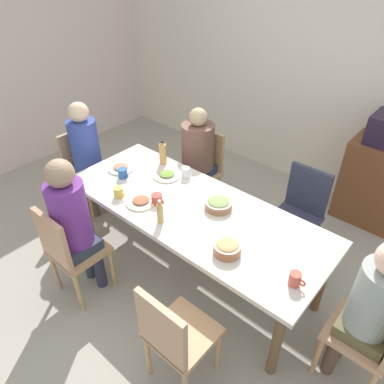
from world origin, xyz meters
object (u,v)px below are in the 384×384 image
(chair_2, at_px, (174,335))
(chair_4, at_px, (69,249))
(person_5, at_px, (86,150))
(plate_0, at_px, (121,168))
(cup_2, at_px, (123,173))
(chair_1, at_px, (377,335))
(bowl_0, at_px, (219,204))
(chair_0, at_px, (202,167))
(bottle_1, at_px, (160,212))
(plate_1, at_px, (167,175))
(cup_1, at_px, (295,279))
(side_cabinet, at_px, (378,184))
(person_4, at_px, (72,219))
(cup_4, at_px, (186,172))
(chair_5, at_px, (85,167))
(person_1, at_px, (372,305))
(person_0, at_px, (197,152))
(bottle_0, at_px, (163,153))
(cup_0, at_px, (157,199))
(dining_table, at_px, (192,214))
(cup_3, at_px, (119,192))
(chair_3, at_px, (300,210))
(bowl_1, at_px, (227,248))

(chair_2, relative_size, chair_4, 1.00)
(person_5, distance_m, plate_0, 0.55)
(cup_2, bearing_deg, chair_2, -29.41)
(chair_1, distance_m, bowl_0, 1.39)
(chair_0, xyz_separation_m, plate_0, (-0.32, -0.83, 0.24))
(person_5, bearing_deg, bottle_1, -12.19)
(plate_1, xyz_separation_m, cup_1, (1.48, -0.37, 0.03))
(chair_2, xyz_separation_m, bottle_1, (-0.63, 0.53, 0.32))
(bottle_1, bearing_deg, side_cabinet, 64.42)
(bottle_1, bearing_deg, person_4, -138.95)
(chair_4, distance_m, cup_4, 1.19)
(chair_1, distance_m, cup_1, 0.61)
(chair_5, relative_size, cup_1, 8.12)
(person_5, bearing_deg, side_cabinet, 37.46)
(cup_2, bearing_deg, person_4, -74.01)
(side_cabinet, bearing_deg, person_1, -75.36)
(chair_0, height_order, person_4, person_4)
(person_1, height_order, side_cabinet, person_1)
(person_1, relative_size, plate_0, 5.02)
(person_4, relative_size, cup_1, 11.64)
(chair_4, height_order, side_cabinet, same)
(chair_0, height_order, plate_1, chair_0)
(cup_4, bearing_deg, bottle_1, -65.57)
(chair_1, distance_m, plate_0, 2.42)
(person_0, bearing_deg, bottle_0, -102.84)
(chair_1, xyz_separation_m, chair_4, (-2.10, -0.83, 0.00))
(chair_5, height_order, bottle_0, bottle_0)
(chair_4, bearing_deg, cup_4, 78.26)
(chair_4, relative_size, person_5, 0.72)
(person_1, distance_m, bottle_1, 1.53)
(chair_2, distance_m, cup_0, 1.10)
(cup_0, bearing_deg, person_0, 109.88)
(chair_2, bearing_deg, chair_5, 158.41)
(dining_table, relative_size, cup_1, 20.64)
(person_5, bearing_deg, bottle_0, 23.80)
(person_0, distance_m, plate_1, 0.55)
(plate_0, height_order, side_cabinet, side_cabinet)
(person_0, relative_size, cup_0, 9.63)
(person_5, height_order, cup_0, person_5)
(bottle_1, bearing_deg, cup_0, 141.55)
(cup_3, bearing_deg, chair_4, -91.43)
(chair_3, relative_size, side_cabinet, 1.00)
(person_5, xyz_separation_m, cup_4, (1.10, 0.31, 0.04))
(plate_0, distance_m, side_cabinet, 2.61)
(person_5, xyz_separation_m, cup_0, (1.18, -0.15, 0.04))
(person_5, height_order, cup_3, person_5)
(plate_1, distance_m, bowl_1, 1.08)
(chair_0, height_order, bowl_0, chair_0)
(person_1, bearing_deg, chair_0, 157.52)
(chair_0, distance_m, bottle_0, 0.61)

